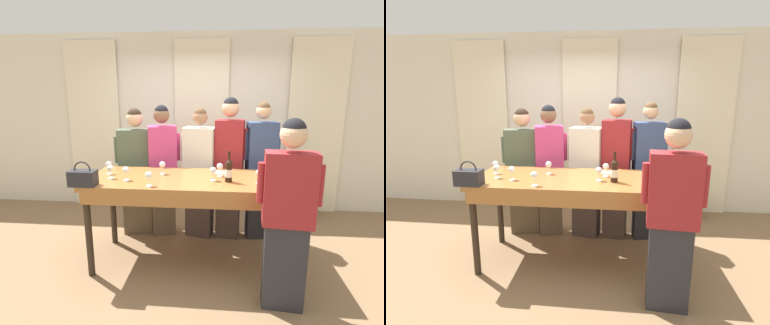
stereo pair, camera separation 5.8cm
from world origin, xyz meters
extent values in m
plane|color=#846647|center=(0.00, 0.00, 0.00)|extent=(18.00, 18.00, 0.00)
cube|color=silver|center=(0.00, 1.76, 1.40)|extent=(12.00, 0.06, 2.80)
cube|color=#EFE5C6|center=(-1.76, 1.70, 1.34)|extent=(0.84, 0.03, 2.69)
cube|color=#EFE5C6|center=(0.00, 1.70, 1.34)|extent=(0.84, 0.03, 2.69)
cube|color=#EFE5C6|center=(1.76, 1.70, 1.34)|extent=(0.84, 0.03, 2.69)
cube|color=#9E6633|center=(0.00, 0.00, 0.97)|extent=(2.20, 0.87, 0.06)
cube|color=#9E6633|center=(0.00, -0.42, 0.88)|extent=(2.12, 0.03, 0.12)
cylinder|color=#2D2319|center=(-1.03, -0.36, 0.47)|extent=(0.07, 0.07, 0.94)
cylinder|color=#2D2319|center=(1.03, -0.36, 0.47)|extent=(0.07, 0.07, 0.94)
cylinder|color=#2D2319|center=(-1.03, 0.36, 0.47)|extent=(0.07, 0.07, 0.94)
cylinder|color=#2D2319|center=(1.03, 0.36, 0.47)|extent=(0.07, 0.07, 0.94)
cylinder|color=black|center=(0.39, -0.11, 1.10)|extent=(0.07, 0.07, 0.20)
cone|color=black|center=(0.39, -0.11, 1.22)|extent=(0.07, 0.07, 0.04)
cylinder|color=black|center=(0.39, -0.11, 1.28)|extent=(0.03, 0.03, 0.07)
cylinder|color=white|center=(0.39, -0.11, 1.09)|extent=(0.08, 0.08, 0.08)
cube|color=#232328|center=(-1.03, -0.37, 1.07)|extent=(0.26, 0.15, 0.15)
torus|color=#232328|center=(-1.03, -0.37, 1.16)|extent=(0.17, 0.01, 0.17)
cylinder|color=white|center=(-0.67, -0.15, 1.00)|extent=(0.06, 0.06, 0.00)
cylinder|color=white|center=(-0.67, -0.15, 1.04)|extent=(0.01, 0.01, 0.08)
sphere|color=white|center=(-0.67, -0.15, 1.11)|extent=(0.07, 0.07, 0.07)
sphere|color=maroon|center=(-0.67, -0.15, 1.10)|extent=(0.04, 0.04, 0.04)
cylinder|color=white|center=(-0.94, 0.08, 1.00)|extent=(0.06, 0.06, 0.00)
cylinder|color=white|center=(-0.94, 0.08, 1.04)|extent=(0.01, 0.01, 0.08)
sphere|color=white|center=(-0.94, 0.08, 1.11)|extent=(0.07, 0.07, 0.07)
cylinder|color=white|center=(-0.34, 0.13, 1.00)|extent=(0.06, 0.06, 0.00)
cylinder|color=white|center=(-0.34, 0.13, 1.04)|extent=(0.01, 0.01, 0.08)
sphere|color=white|center=(-0.34, 0.13, 1.11)|extent=(0.07, 0.07, 0.07)
sphere|color=maroon|center=(-0.34, 0.13, 1.10)|extent=(0.04, 0.04, 0.04)
cylinder|color=white|center=(-0.86, -0.09, 1.00)|extent=(0.06, 0.06, 0.00)
cylinder|color=white|center=(-0.86, -0.09, 1.04)|extent=(0.01, 0.01, 0.08)
sphere|color=white|center=(-0.86, -0.09, 1.11)|extent=(0.07, 0.07, 0.07)
cylinder|color=white|center=(0.23, -0.08, 1.00)|extent=(0.06, 0.06, 0.00)
cylinder|color=white|center=(0.23, -0.08, 1.04)|extent=(0.01, 0.01, 0.08)
sphere|color=white|center=(0.23, -0.08, 1.11)|extent=(0.07, 0.07, 0.07)
cylinder|color=white|center=(0.78, -0.34, 1.00)|extent=(0.06, 0.06, 0.00)
cylinder|color=white|center=(0.78, -0.34, 1.04)|extent=(0.01, 0.01, 0.08)
sphere|color=white|center=(0.78, -0.34, 1.11)|extent=(0.07, 0.07, 0.07)
cylinder|color=white|center=(0.70, -0.12, 1.00)|extent=(0.06, 0.06, 0.00)
cylinder|color=white|center=(0.70, -0.12, 1.04)|extent=(0.01, 0.01, 0.08)
sphere|color=white|center=(0.70, -0.12, 1.11)|extent=(0.07, 0.07, 0.07)
cylinder|color=white|center=(-0.39, -0.32, 1.00)|extent=(0.06, 0.06, 0.00)
cylinder|color=white|center=(-0.39, -0.32, 1.04)|extent=(0.01, 0.01, 0.08)
sphere|color=white|center=(-0.39, -0.32, 1.11)|extent=(0.07, 0.07, 0.07)
cylinder|color=white|center=(0.30, 0.10, 1.00)|extent=(0.06, 0.06, 0.00)
cylinder|color=white|center=(0.30, 0.10, 1.04)|extent=(0.01, 0.01, 0.08)
sphere|color=white|center=(0.30, 0.10, 1.11)|extent=(0.07, 0.07, 0.07)
sphere|color=maroon|center=(0.30, 0.10, 1.10)|extent=(0.04, 0.04, 0.04)
cube|color=white|center=(0.32, 0.25, 1.00)|extent=(0.15, 0.15, 0.00)
cube|color=brown|center=(-0.80, 0.70, 0.40)|extent=(0.41, 0.24, 0.80)
cube|color=#4C5B47|center=(-0.80, 0.70, 1.11)|extent=(0.48, 0.28, 0.63)
sphere|color=#DBAD89|center=(-0.80, 0.70, 1.57)|extent=(0.21, 0.21, 0.21)
sphere|color=#332319|center=(-0.80, 0.70, 1.60)|extent=(0.19, 0.19, 0.19)
cylinder|color=#4C5B47|center=(-0.55, 0.73, 1.16)|extent=(0.08, 0.08, 0.35)
cylinder|color=#4C5B47|center=(-1.04, 0.67, 1.16)|extent=(0.08, 0.08, 0.35)
cube|color=brown|center=(-0.45, 0.70, 0.41)|extent=(0.35, 0.30, 0.82)
cube|color=#C63D7A|center=(-0.45, 0.70, 1.15)|extent=(0.42, 0.35, 0.65)
sphere|color=brown|center=(-0.45, 0.70, 1.61)|extent=(0.21, 0.21, 0.21)
sphere|color=black|center=(-0.45, 0.70, 1.65)|extent=(0.18, 0.18, 0.18)
cylinder|color=#C63D7A|center=(-0.25, 0.75, 1.20)|extent=(0.09, 0.09, 0.36)
cylinder|color=#C63D7A|center=(-0.64, 0.65, 1.20)|extent=(0.09, 0.09, 0.36)
cube|color=#473833|center=(0.05, 0.70, 0.41)|extent=(0.38, 0.29, 0.82)
cube|color=silver|center=(0.05, 0.70, 1.14)|extent=(0.45, 0.35, 0.65)
sphere|color=#9E7051|center=(0.05, 0.70, 1.59)|extent=(0.19, 0.19, 0.19)
sphere|color=brown|center=(0.05, 0.70, 1.62)|extent=(0.17, 0.17, 0.17)
cylinder|color=silver|center=(0.26, 0.65, 1.19)|extent=(0.08, 0.08, 0.36)
cylinder|color=silver|center=(-0.17, 0.75, 1.19)|extent=(0.08, 0.08, 0.36)
cube|color=#473833|center=(0.43, 0.70, 0.44)|extent=(0.33, 0.27, 0.87)
cube|color=maroon|center=(0.43, 0.70, 1.22)|extent=(0.39, 0.32, 0.69)
sphere|color=#DBAD89|center=(0.43, 0.70, 1.70)|extent=(0.22, 0.22, 0.22)
sphere|color=black|center=(0.43, 0.70, 1.74)|extent=(0.19, 0.19, 0.19)
cylinder|color=maroon|center=(0.62, 0.67, 1.27)|extent=(0.08, 0.08, 0.38)
cylinder|color=maroon|center=(0.23, 0.73, 1.27)|extent=(0.08, 0.08, 0.38)
cube|color=#28282D|center=(0.83, 0.70, 0.43)|extent=(0.33, 0.23, 0.86)
cube|color=#334775|center=(0.83, 0.70, 1.20)|extent=(0.39, 0.27, 0.68)
sphere|color=#DBAD89|center=(0.83, 0.70, 1.67)|extent=(0.19, 0.19, 0.19)
sphere|color=brown|center=(0.83, 0.70, 1.70)|extent=(0.17, 0.17, 0.17)
cylinder|color=#334775|center=(1.03, 0.73, 1.25)|extent=(0.08, 0.08, 0.37)
cylinder|color=#334775|center=(0.63, 0.67, 1.25)|extent=(0.08, 0.08, 0.37)
cube|color=#28282D|center=(0.88, -0.65, 0.40)|extent=(0.37, 0.20, 0.79)
cube|color=maroon|center=(0.88, -0.65, 1.11)|extent=(0.44, 0.24, 0.63)
sphere|color=#DBAD89|center=(0.88, -0.65, 1.57)|extent=(0.22, 0.22, 0.22)
sphere|color=black|center=(0.88, -0.65, 1.60)|extent=(0.19, 0.19, 0.19)
cylinder|color=maroon|center=(0.65, -0.63, 1.16)|extent=(0.08, 0.08, 0.35)
cylinder|color=maroon|center=(1.11, -0.67, 1.16)|extent=(0.08, 0.08, 0.35)
cylinder|color=#935B3D|center=(1.65, 1.42, 0.10)|extent=(0.25, 0.25, 0.20)
ellipsoid|color=#47844C|center=(1.65, 1.42, 0.38)|extent=(0.29, 0.29, 0.41)
camera|label=1|loc=(0.29, -3.08, 1.89)|focal=28.00mm
camera|label=2|loc=(0.35, -3.07, 1.89)|focal=28.00mm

